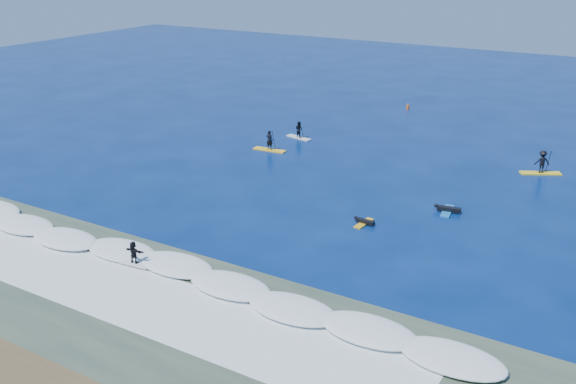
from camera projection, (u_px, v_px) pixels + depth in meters
The scene contains 11 objects.
ground at pixel (254, 209), 44.10m from camera, with size 160.00×160.00×0.00m, color #041B4C.
shallow_water at pixel (104, 299), 32.87m from camera, with size 90.00×13.00×0.01m, color #314336.
breaking_wave at pixel (156, 267), 36.08m from camera, with size 40.00×6.00×0.30m, color white.
whitewater at pixel (118, 290), 33.67m from camera, with size 34.00×5.00×0.02m, color silver.
sup_paddler_left at pixel (270, 143), 56.36m from camera, with size 3.05×0.98×2.10m.
sup_paddler_center at pixel (299, 131), 59.93m from camera, with size 2.72×1.22×1.85m.
sup_paddler_right at pixel (542, 163), 50.53m from camera, with size 3.15×2.18×2.21m.
prone_paddler_near at pixel (364, 222), 41.64m from camera, with size 1.48×1.89×0.39m.
prone_paddler_far at pixel (448, 210), 43.51m from camera, with size 1.82×2.34×0.48m.
wave_surfer at pixel (134, 254), 35.88m from camera, with size 1.97×0.70×1.40m.
marker_buoy at pixel (408, 107), 70.57m from camera, with size 0.30×0.30×0.72m.
Camera 1 is at (22.78, -33.83, 16.97)m, focal length 40.00 mm.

